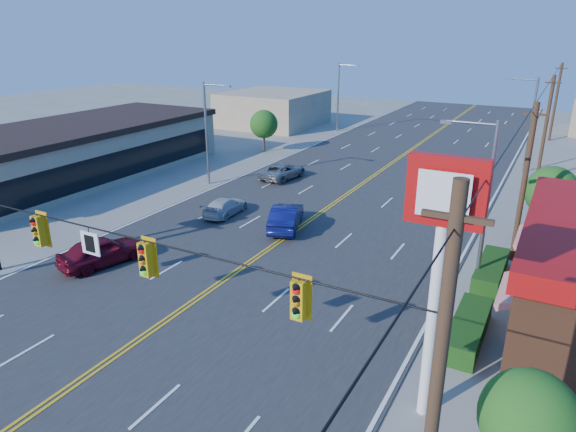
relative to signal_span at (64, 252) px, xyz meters
The scene contains 20 objects.
ground 4.89m from the signal_span, ahead, with size 160.00×160.00×0.00m, color gray.
road 20.58m from the signal_span, 89.66° to the left, with size 20.00×120.00×0.06m, color #2D2D30.
signal_span is the anchor object (origin of this frame).
kfc_pylon 11.87m from the signal_span, 19.78° to the left, with size 2.20×0.36×8.50m.
strip_mall 28.46m from the signal_span, 140.56° to the left, with size 10.40×26.40×4.40m.
streetlight_se 17.76m from the signal_span, 52.06° to the left, with size 2.55×0.25×8.00m.
streetlight_ne 39.54m from the signal_span, 73.98° to the left, with size 2.55×0.25×8.00m.
streetlight_sw 24.46m from the signal_span, 115.88° to the left, with size 2.55×0.25×8.00m.
streetlight_nw 49.17m from the signal_span, 102.54° to the left, with size 2.55×0.25×8.00m.
utility_pole_near 21.82m from the signal_span, 55.61° to the left, with size 0.28×0.28×8.40m, color #47301E.
utility_pole_mid 38.06m from the signal_span, 71.11° to the left, with size 0.28×0.28×8.40m, color #47301E.
utility_pole_far 55.39m from the signal_span, 77.15° to the left, with size 0.28×0.28×8.40m, color #47301E.
tree_kfc_rear 25.95m from the signal_span, 58.24° to the left, with size 2.94×2.94×4.41m.
tree_kfc_front 14.46m from the signal_span, ahead, with size 2.52×2.52×3.78m.
tree_west 36.42m from the signal_span, 110.75° to the left, with size 2.80×2.80×4.20m.
bld_west_far 52.03m from the signal_span, 112.50° to the left, with size 11.00×12.00×4.20m, color tan.
car_magenta 10.43m from the signal_span, 133.23° to the left, with size 1.80×4.46×1.52m, color maroon.
car_blue 16.67m from the signal_span, 92.06° to the left, with size 1.62×4.63×1.53m, color #0E1353.
car_white 17.81m from the signal_span, 108.07° to the left, with size 1.59×3.92×1.14m, color #BBBBBB.
car_silver 27.02m from the signal_span, 103.53° to the left, with size 2.12×4.59×1.28m, color gray.
Camera 1 is at (13.60, -9.96, 11.70)m, focal length 32.00 mm.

